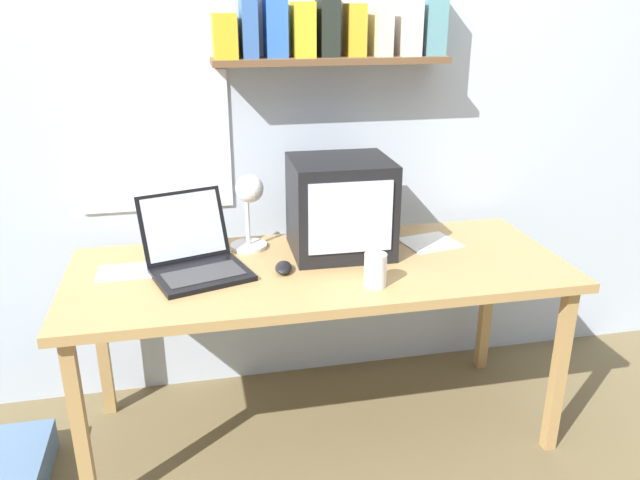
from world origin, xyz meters
TOP-DOWN VIEW (x-y plane):
  - ground_plane at (0.00, 0.00)m, footprint 12.00×12.00m
  - back_wall at (0.00, 0.47)m, footprint 5.60×0.24m
  - corner_desk at (0.00, 0.00)m, footprint 1.83×0.72m
  - crt_monitor at (0.11, 0.13)m, footprint 0.38×0.35m
  - laptop at (-0.45, 0.06)m, footprint 0.41×0.43m
  - desk_lamp at (-0.23, 0.19)m, footprint 0.14×0.19m
  - juice_glass at (0.15, -0.21)m, footprint 0.08×0.08m
  - computer_mouse at (-0.14, -0.03)m, footprint 0.08×0.11m
  - loose_paper_near_laptop at (-0.70, 0.08)m, footprint 0.20×0.15m
  - loose_paper_near_monitor at (0.48, 0.13)m, footprint 0.24×0.23m

SIDE VIEW (x-z plane):
  - ground_plane at x=0.00m, z-range 0.00..0.00m
  - corner_desk at x=0.00m, z-range 0.31..1.03m
  - loose_paper_near_laptop at x=-0.70m, z-range 0.72..0.73m
  - loose_paper_near_monitor at x=0.48m, z-range 0.72..0.73m
  - computer_mouse at x=-0.14m, z-range 0.72..0.76m
  - juice_glass at x=0.15m, z-range 0.72..0.84m
  - laptop at x=-0.45m, z-range 0.66..0.92m
  - crt_monitor at x=0.11m, z-range 0.72..1.09m
  - desk_lamp at x=-0.23m, z-range 0.77..1.09m
  - back_wall at x=0.00m, z-range 0.01..2.61m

